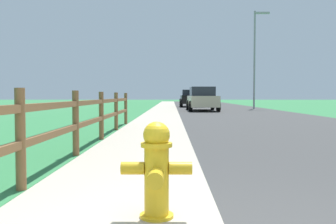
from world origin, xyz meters
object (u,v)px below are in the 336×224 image
at_px(parked_car_black, 191,98).
at_px(street_lamp, 256,52).
at_px(parked_suv_beige, 202,99).
at_px(fire_hydrant, 156,169).

distance_m(parked_car_black, street_lamp, 7.70).
distance_m(parked_suv_beige, street_lamp, 6.56).
xyz_separation_m(parked_car_black, street_lamp, (4.59, -5.06, 3.55)).
bearing_deg(parked_suv_beige, parked_car_black, 91.75).
relative_size(parked_suv_beige, parked_car_black, 1.05).
xyz_separation_m(parked_suv_beige, parked_car_black, (-0.26, 8.49, -0.02)).
bearing_deg(street_lamp, parked_suv_beige, -141.67).
distance_m(fire_hydrant, parked_suv_beige, 21.97).
relative_size(fire_hydrant, street_lamp, 0.11).
bearing_deg(parked_car_black, fire_hydrant, -93.66).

